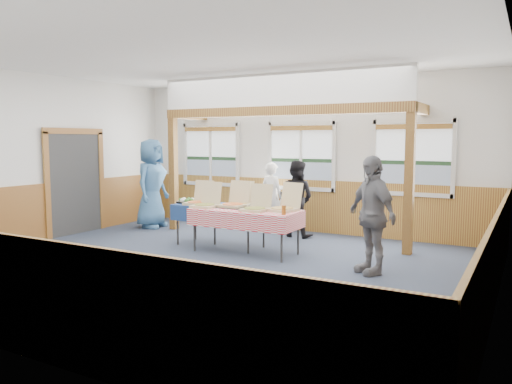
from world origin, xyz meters
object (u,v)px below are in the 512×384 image
Objects in this scene: woman_white at (272,197)px; man_blue at (152,184)px; table_right at (245,213)px; person_grey at (371,215)px; table_left at (220,208)px; woman_black at (296,199)px.

woman_white is 0.75× the size of man_blue.
table_right is at bearing 116.30° from woman_white.
man_blue is (-3.09, 1.17, 0.28)m from table_right.
table_right is 1.17× the size of person_grey.
person_grey is (2.26, -0.25, 0.16)m from table_right.
woman_white is (-0.54, 2.05, 0.04)m from table_right.
table_left is at bearing 145.76° from table_right.
table_left is 2.99m from person_grey.
table_right is 2.12m from woman_white.
man_blue is 5.54m from person_grey.
man_blue reaches higher than person_grey.
table_right is 1.37× the size of woman_white.
man_blue is (-2.40, 0.92, 0.28)m from table_left.
woman_white is 0.75m from woman_black.
woman_white is at bearing -20.59° from woman_black.
table_left is 1.13× the size of woman_black.
woman_black is 0.89× the size of person_grey.
woman_black is (0.15, 1.76, 0.07)m from table_right.
man_blue reaches higher than woman_white.
woman_black reaches higher than woman_white.
person_grey is (2.11, -2.01, 0.09)m from woman_black.
table_right is 1.03× the size of man_blue.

